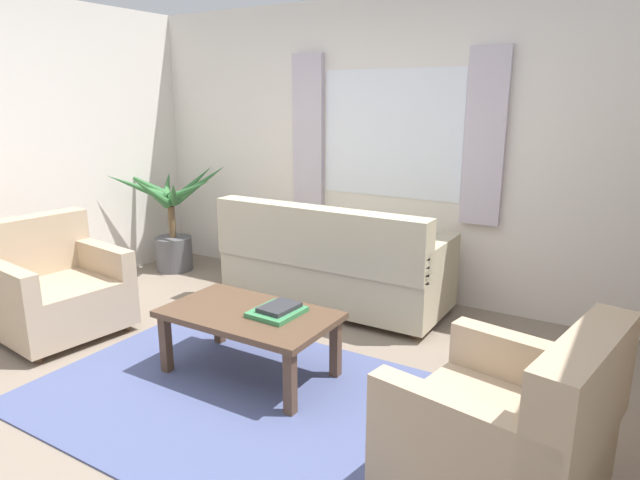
{
  "coord_description": "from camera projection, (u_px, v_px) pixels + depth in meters",
  "views": [
    {
      "loc": [
        2.0,
        -2.3,
        1.76
      ],
      "look_at": [
        0.19,
        0.7,
        0.85
      ],
      "focal_mm": 30.98,
      "sensor_mm": 36.0,
      "label": 1
    }
  ],
  "objects": [
    {
      "name": "area_rug",
      "position": [
        234.0,
        395.0,
        3.35
      ],
      "size": [
        2.41,
        1.76,
        0.01
      ],
      "primitive_type": "cube",
      "color": "#4C5684",
      "rests_on": "ground_plane"
    },
    {
      "name": "couch",
      "position": [
        332.0,
        266.0,
        4.69
      ],
      "size": [
        1.9,
        0.82,
        0.92
      ],
      "rotation": [
        0.0,
        0.0,
        3.14
      ],
      "color": "#BCB293",
      "rests_on": "ground_plane"
    },
    {
      "name": "coffee_table",
      "position": [
        249.0,
        320.0,
        3.52
      ],
      "size": [
        1.1,
        0.64,
        0.44
      ],
      "color": "brown",
      "rests_on": "ground_plane"
    },
    {
      "name": "potted_plant",
      "position": [
        172.0,
        222.0,
        5.69
      ],
      "size": [
        1.17,
        1.09,
        1.12
      ],
      "color": "#56565B",
      "rests_on": "ground_plane"
    },
    {
      "name": "wall_back",
      "position": [
        393.0,
        151.0,
        4.9
      ],
      "size": [
        5.32,
        0.12,
        2.6
      ],
      "primitive_type": "cube",
      "color": "silver",
      "rests_on": "ground_plane"
    },
    {
      "name": "ground_plane",
      "position": [
        234.0,
        396.0,
        3.36
      ],
      "size": [
        6.24,
        6.24,
        0.0
      ],
      "primitive_type": "plane",
      "color": "gray"
    },
    {
      "name": "book_stack_on_table",
      "position": [
        278.0,
        310.0,
        3.46
      ],
      "size": [
        0.29,
        0.32,
        0.06
      ],
      "color": "#387F4C",
      "rests_on": "coffee_table"
    },
    {
      "name": "window_with_curtains",
      "position": [
        389.0,
        134.0,
        4.79
      ],
      "size": [
        1.98,
        0.07,
        1.4
      ],
      "color": "white"
    },
    {
      "name": "armchair_left",
      "position": [
        54.0,
        289.0,
        4.18
      ],
      "size": [
        0.92,
        0.94,
        0.88
      ],
      "rotation": [
        0.0,
        0.0,
        1.45
      ],
      "color": "tan",
      "rests_on": "ground_plane"
    },
    {
      "name": "armchair_right",
      "position": [
        510.0,
        433.0,
        2.39
      ],
      "size": [
        0.96,
        0.97,
        0.88
      ],
      "rotation": [
        0.0,
        0.0,
        -1.75
      ],
      "color": "tan",
      "rests_on": "ground_plane"
    }
  ]
}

